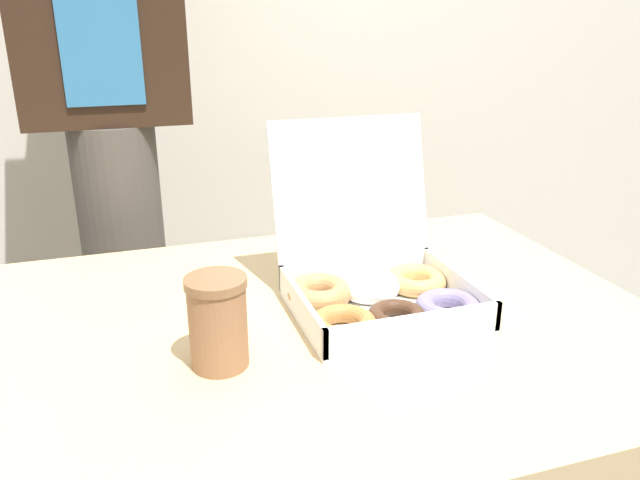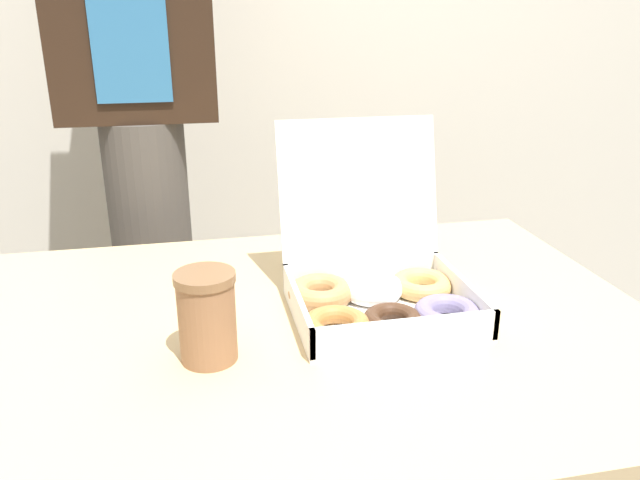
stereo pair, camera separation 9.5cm
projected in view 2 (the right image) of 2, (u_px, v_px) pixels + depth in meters
The scene contains 3 objects.
donut_box at pixel (377, 287), 0.98m from camera, with size 0.30×0.30×0.28m.
coffee_cup at pixel (207, 316), 0.83m from camera, with size 0.08×0.08×0.13m.
person_customer at pixel (138, 92), 1.40m from camera, with size 0.35×0.22×1.83m.
Camera 2 is at (-0.11, -0.84, 1.22)m, focal length 35.00 mm.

